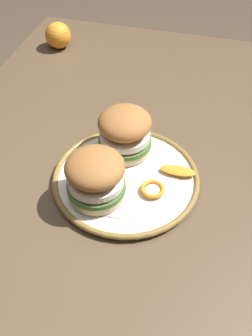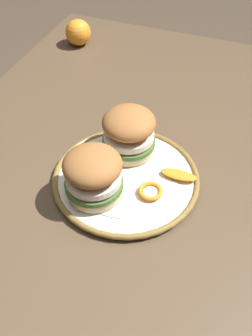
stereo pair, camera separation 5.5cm
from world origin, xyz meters
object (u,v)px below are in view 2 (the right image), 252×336
Objects in this scene: dining_table at (150,190)px; whole_orange at (78,32)px; dinner_plate at (126,178)px; sandwich_half_right at (128,133)px; sandwich_half_left at (93,174)px.

dining_table is 15.40× the size of whole_orange.
dining_table is at bearing 156.34° from dinner_plate.
whole_orange is at bearing -137.59° from dining_table.
dinner_plate is (0.08, -0.03, 0.11)m from dining_table.
dining_table is 0.17m from sandwich_half_right.
sandwich_half_right is (-0.07, -0.02, 0.06)m from dinner_plate.
dining_table is at bearing 151.08° from sandwich_half_left.
sandwich_half_right reaches higher than dining_table.
sandwich_half_left reaches higher than dining_table.
sandwich_half_left reaches higher than dinner_plate.
dining_table is at bearing 94.59° from sandwich_half_right.
sandwich_half_left is at bearing -8.63° from sandwich_half_right.
whole_orange is at bearing -142.46° from sandwich_half_right.
whole_orange is at bearing -144.95° from dinner_plate.
sandwich_half_right is at bearing -85.41° from dining_table.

